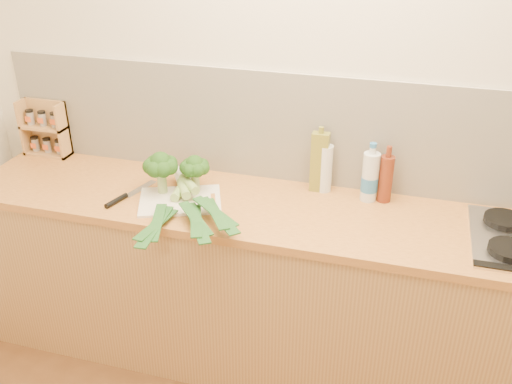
% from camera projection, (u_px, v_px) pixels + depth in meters
% --- Properties ---
extents(room_shell, '(3.50, 3.50, 3.50)m').
position_uv_depth(room_shell, '(314.00, 131.00, 2.68)').
color(room_shell, beige).
rests_on(room_shell, ground).
extents(counter, '(3.20, 0.62, 0.90)m').
position_uv_depth(counter, '(296.00, 291.00, 2.77)').
color(counter, '#AD8348').
rests_on(counter, ground).
extents(chopping_board, '(0.44, 0.39, 0.01)m').
position_uv_depth(chopping_board, '(180.00, 201.00, 2.63)').
color(chopping_board, beige).
rests_on(chopping_board, counter).
extents(broccoli_left, '(0.16, 0.17, 0.20)m').
position_uv_depth(broccoli_left, '(161.00, 166.00, 2.63)').
color(broccoli_left, '#8CA45F').
rests_on(broccoli_left, chopping_board).
extents(broccoli_right, '(0.14, 0.14, 0.18)m').
position_uv_depth(broccoli_right, '(195.00, 167.00, 2.65)').
color(broccoli_right, '#8CA45F').
rests_on(broccoli_right, chopping_board).
extents(leek_front, '(0.12, 0.73, 0.04)m').
position_uv_depth(leek_front, '(176.00, 196.00, 2.60)').
color(leek_front, white).
rests_on(leek_front, chopping_board).
extents(leek_mid, '(0.40, 0.60, 0.04)m').
position_uv_depth(leek_mid, '(187.00, 196.00, 2.57)').
color(leek_mid, white).
rests_on(leek_mid, chopping_board).
extents(leek_back, '(0.51, 0.54, 0.04)m').
position_uv_depth(leek_back, '(195.00, 190.00, 2.58)').
color(leek_back, white).
rests_on(leek_back, chopping_board).
extents(chefs_knife, '(0.12, 0.32, 0.02)m').
position_uv_depth(chefs_knife, '(123.00, 198.00, 2.64)').
color(chefs_knife, silver).
rests_on(chefs_knife, counter).
extents(spice_rack, '(0.25, 0.10, 0.30)m').
position_uv_depth(spice_rack, '(46.00, 131.00, 3.05)').
color(spice_rack, tan).
rests_on(spice_rack, counter).
extents(oil_tin, '(0.08, 0.05, 0.32)m').
position_uv_depth(oil_tin, '(319.00, 162.00, 2.66)').
color(oil_tin, olive).
rests_on(oil_tin, counter).
extents(glass_bottle, '(0.07, 0.07, 0.29)m').
position_uv_depth(glass_bottle, '(325.00, 167.00, 2.68)').
color(glass_bottle, silver).
rests_on(glass_bottle, counter).
extents(amber_bottle, '(0.06, 0.06, 0.27)m').
position_uv_depth(amber_bottle, '(386.00, 178.00, 2.59)').
color(amber_bottle, maroon).
rests_on(amber_bottle, counter).
extents(water_bottle, '(0.08, 0.08, 0.26)m').
position_uv_depth(water_bottle, '(370.00, 178.00, 2.60)').
color(water_bottle, silver).
rests_on(water_bottle, counter).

